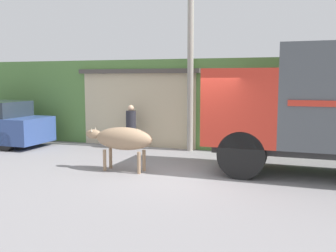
{
  "coord_description": "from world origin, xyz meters",
  "views": [
    {
      "loc": [
        2.81,
        -9.51,
        2.48
      ],
      "look_at": [
        -0.76,
        0.47,
        1.2
      ],
      "focal_mm": 42.0,
      "sensor_mm": 36.0,
      "label": 1
    }
  ],
  "objects": [
    {
      "name": "ground_plane",
      "position": [
        0.0,
        0.0,
        0.0
      ],
      "size": [
        60.0,
        60.0,
        0.0
      ],
      "primitive_type": "plane",
      "color": "gray"
    },
    {
      "name": "pedestrian_on_hill",
      "position": [
        -3.09,
        3.07,
        0.84
      ],
      "size": [
        0.38,
        0.38,
        1.55
      ],
      "rotation": [
        0.0,
        0.0,
        3.08
      ],
      "color": "#38332D",
      "rests_on": "ground_plane"
    },
    {
      "name": "brown_cow",
      "position": [
        -1.85,
        -0.13,
        0.87
      ],
      "size": [
        1.97,
        0.61,
        1.19
      ],
      "rotation": [
        0.0,
        0.0,
        -0.1
      ],
      "color": "#9E7F60",
      "rests_on": "ground_plane"
    },
    {
      "name": "building_backdrop",
      "position": [
        -3.05,
        4.78,
        1.43
      ],
      "size": [
        4.7,
        2.7,
        2.83
      ],
      "color": "#C6B793",
      "rests_on": "ground_plane"
    },
    {
      "name": "utility_pole",
      "position": [
        -0.99,
        3.35,
        3.49
      ],
      "size": [
        0.9,
        0.21,
        6.73
      ],
      "color": "#9E998E",
      "rests_on": "ground_plane"
    },
    {
      "name": "hillside_embankment",
      "position": [
        0.0,
        6.79,
        1.58
      ],
      "size": [
        32.0,
        6.36,
        3.16
      ],
      "color": "#568442",
      "rests_on": "ground_plane"
    }
  ]
}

